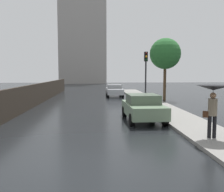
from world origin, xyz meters
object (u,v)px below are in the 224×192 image
at_px(car_green_mid_road, 143,107).
at_px(traffic_light, 146,68).
at_px(car_silver_near_kerb, 115,90).
at_px(pedestrian_with_umbrella_far, 213,95).
at_px(street_tree_near, 165,54).

xyz_separation_m(car_green_mid_road, traffic_light, (1.39, 6.48, 2.25)).
xyz_separation_m(car_silver_near_kerb, car_green_mid_road, (0.58, -13.94, 0.06)).
height_order(car_green_mid_road, traffic_light, traffic_light).
distance_m(pedestrian_with_umbrella_far, street_tree_near, 14.71).
relative_size(car_green_mid_road, traffic_light, 0.98).
xyz_separation_m(pedestrian_with_umbrella_far, street_tree_near, (2.07, 14.33, 2.59)).
bearing_deg(traffic_light, car_silver_near_kerb, 104.80).
xyz_separation_m(car_green_mid_road, pedestrian_with_umbrella_far, (1.84, -4.24, 1.01)).
relative_size(pedestrian_with_umbrella_far, street_tree_near, 0.34).
distance_m(car_silver_near_kerb, car_green_mid_road, 13.95).
distance_m(car_green_mid_road, street_tree_near, 11.40).
distance_m(car_green_mid_road, traffic_light, 7.00).
height_order(car_green_mid_road, street_tree_near, street_tree_near).
bearing_deg(car_silver_near_kerb, traffic_light, -75.84).
bearing_deg(street_tree_near, car_green_mid_road, -111.16).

